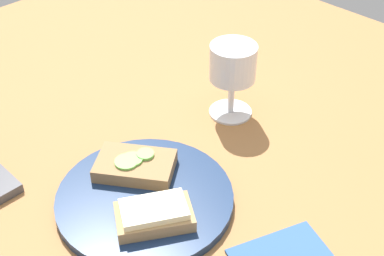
# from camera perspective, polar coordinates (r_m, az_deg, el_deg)

# --- Properties ---
(wooden_table) EXTENTS (1.40, 1.40, 0.03)m
(wooden_table) POSITION_cam_1_polar(r_m,az_deg,el_deg) (0.83, -3.75, -5.64)
(wooden_table) COLOR #9E6B3D
(wooden_table) RESTS_ON ground
(plate) EXTENTS (0.25, 0.25, 0.01)m
(plate) POSITION_cam_1_polar(r_m,az_deg,el_deg) (0.77, -5.05, -7.48)
(plate) COLOR navy
(plate) RESTS_ON wooden_table
(sandwich_with_cucumber) EXTENTS (0.13, 0.13, 0.03)m
(sandwich_with_cucumber) POSITION_cam_1_polar(r_m,az_deg,el_deg) (0.80, -6.09, -3.97)
(sandwich_with_cucumber) COLOR #937047
(sandwich_with_cucumber) RESTS_ON plate
(sandwich_with_cheese) EXTENTS (0.12, 0.11, 0.03)m
(sandwich_with_cheese) POSITION_cam_1_polar(r_m,az_deg,el_deg) (0.72, -4.06, -9.20)
(sandwich_with_cheese) COLOR #A88456
(sandwich_with_cheese) RESTS_ON plate
(wine_glass) EXTENTS (0.08, 0.08, 0.13)m
(wine_glass) POSITION_cam_1_polar(r_m,az_deg,el_deg) (0.89, 4.37, 6.52)
(wine_glass) COLOR white
(wine_glass) RESTS_ON wooden_table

